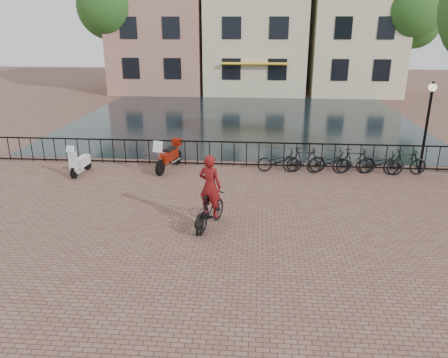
# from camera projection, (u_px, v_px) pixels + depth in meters

# --- Properties ---
(ground) EXTENTS (100.00, 100.00, 0.00)m
(ground) POSITION_uv_depth(u_px,v_px,m) (214.00, 269.00, 10.28)
(ground) COLOR brown
(ground) RESTS_ON ground
(canal_water) EXTENTS (20.00, 20.00, 0.00)m
(canal_water) POSITION_uv_depth(u_px,v_px,m) (243.00, 119.00, 26.53)
(canal_water) COLOR black
(canal_water) RESTS_ON ground
(railing) EXTENTS (20.00, 0.05, 1.02)m
(railing) POSITION_uv_depth(u_px,v_px,m) (234.00, 154.00, 17.62)
(railing) COLOR black
(railing) RESTS_ON ground
(canal_house_left) EXTENTS (7.50, 9.00, 12.80)m
(canal_house_left) POSITION_uv_depth(u_px,v_px,m) (162.00, 12.00, 36.89)
(canal_house_left) COLOR #996459
(canal_house_left) RESTS_ON ground
(canal_house_mid) EXTENTS (8.00, 9.50, 11.80)m
(canal_house_mid) POSITION_uv_depth(u_px,v_px,m) (256.00, 19.00, 36.44)
(canal_house_mid) COLOR #BCAF8E
(canal_house_mid) RESTS_ON ground
(canal_house_right) EXTENTS (7.00, 9.00, 13.30)m
(canal_house_right) POSITION_uv_depth(u_px,v_px,m) (355.00, 9.00, 35.58)
(canal_house_right) COLOR beige
(canal_house_right) RESTS_ON ground
(tree_far_left) EXTENTS (5.04, 5.04, 9.27)m
(tree_far_left) POSITION_uv_depth(u_px,v_px,m) (109.00, 7.00, 34.23)
(tree_far_left) COLOR black
(tree_far_left) RESTS_ON ground
(tree_far_right) EXTENTS (4.76, 4.76, 8.76)m
(tree_far_right) POSITION_uv_depth(u_px,v_px,m) (410.00, 11.00, 32.59)
(tree_far_right) COLOR black
(tree_far_right) RESTS_ON ground
(lamp_post) EXTENTS (0.30, 0.30, 3.45)m
(lamp_post) POSITION_uv_depth(u_px,v_px,m) (429.00, 113.00, 16.07)
(lamp_post) COLOR black
(lamp_post) RESTS_ON ground
(cyclist) EXTENTS (1.10, 1.89, 2.50)m
(cyclist) POSITION_uv_depth(u_px,v_px,m) (210.00, 196.00, 12.11)
(cyclist) COLOR black
(cyclist) RESTS_ON ground
(dog) EXTENTS (0.28, 0.81, 0.54)m
(dog) POSITION_uv_depth(u_px,v_px,m) (200.00, 224.00, 12.00)
(dog) COLOR black
(dog) RESTS_ON ground
(motorcycle) EXTENTS (0.95, 2.01, 1.40)m
(motorcycle) POSITION_uv_depth(u_px,v_px,m) (169.00, 153.00, 17.11)
(motorcycle) COLOR maroon
(motorcycle) RESTS_ON ground
(scooter) EXTENTS (0.53, 1.44, 1.31)m
(scooter) POSITION_uv_depth(u_px,v_px,m) (80.00, 157.00, 16.65)
(scooter) COLOR silver
(scooter) RESTS_ON ground
(parked_bike_0) EXTENTS (1.73, 0.65, 0.90)m
(parked_bike_0) POSITION_uv_depth(u_px,v_px,m) (279.00, 161.00, 16.94)
(parked_bike_0) COLOR black
(parked_bike_0) RESTS_ON ground
(parked_bike_1) EXTENTS (1.69, 0.58, 1.00)m
(parked_bike_1) POSITION_uv_depth(u_px,v_px,m) (304.00, 160.00, 16.85)
(parked_bike_1) COLOR black
(parked_bike_1) RESTS_ON ground
(parked_bike_2) EXTENTS (1.77, 0.78, 0.90)m
(parked_bike_2) POSITION_uv_depth(u_px,v_px,m) (329.00, 162.00, 16.80)
(parked_bike_2) COLOR black
(parked_bike_2) RESTS_ON ground
(parked_bike_3) EXTENTS (1.70, 0.63, 1.00)m
(parked_bike_3) POSITION_uv_depth(u_px,v_px,m) (354.00, 161.00, 16.71)
(parked_bike_3) COLOR black
(parked_bike_3) RESTS_ON ground
(parked_bike_4) EXTENTS (1.77, 0.79, 0.90)m
(parked_bike_4) POSITION_uv_depth(u_px,v_px,m) (379.00, 163.00, 16.65)
(parked_bike_4) COLOR black
(parked_bike_4) RESTS_ON ground
(parked_bike_5) EXTENTS (1.71, 0.65, 1.00)m
(parked_bike_5) POSITION_uv_depth(u_px,v_px,m) (405.00, 162.00, 16.56)
(parked_bike_5) COLOR black
(parked_bike_5) RESTS_ON ground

